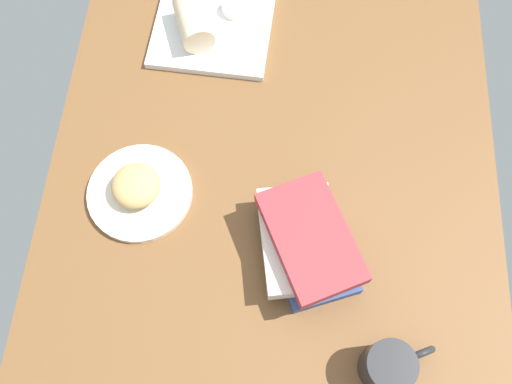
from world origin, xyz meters
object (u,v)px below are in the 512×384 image
(breakfast_wrap, at_px, (196,22))
(book_stack, at_px, (308,241))
(round_plate, at_px, (142,193))
(square_plate, at_px, (215,25))
(coffee_mug, at_px, (392,366))
(sauce_cup, at_px, (236,8))
(scone_pastry, at_px, (138,186))

(breakfast_wrap, bearing_deg, book_stack, 98.99)
(round_plate, distance_m, breakfast_wrap, 0.40)
(square_plate, distance_m, coffee_mug, 0.80)
(round_plate, distance_m, sauce_cup, 0.48)
(sauce_cup, bearing_deg, square_plate, -51.13)
(scone_pastry, height_order, book_stack, book_stack)
(breakfast_wrap, xyz_separation_m, coffee_mug, (0.68, 0.41, -0.01))
(round_plate, height_order, book_stack, book_stack)
(sauce_cup, height_order, coffee_mug, coffee_mug)
(breakfast_wrap, bearing_deg, scone_pastry, 60.40)
(round_plate, bearing_deg, book_stack, 74.80)
(round_plate, bearing_deg, coffee_mug, 58.13)
(round_plate, relative_size, coffee_mug, 1.65)
(scone_pastry, xyz_separation_m, book_stack, (0.09, 0.33, 0.01))
(scone_pastry, height_order, breakfast_wrap, breakfast_wrap)
(breakfast_wrap, relative_size, book_stack, 0.46)
(breakfast_wrap, distance_m, book_stack, 0.54)
(book_stack, distance_m, coffee_mug, 0.25)
(round_plate, relative_size, book_stack, 0.81)
(coffee_mug, bearing_deg, round_plate, -121.87)
(breakfast_wrap, bearing_deg, coffee_mug, 101.21)
(square_plate, relative_size, coffee_mug, 2.07)
(square_plate, height_order, book_stack, book_stack)
(square_plate, xyz_separation_m, coffee_mug, (0.71, 0.37, 0.04))
(coffee_mug, bearing_deg, sauce_cup, -156.40)
(round_plate, bearing_deg, square_plate, 166.31)
(book_stack, bearing_deg, coffee_mug, 35.68)
(book_stack, height_order, coffee_mug, book_stack)
(breakfast_wrap, height_order, book_stack, book_stack)
(book_stack, bearing_deg, sauce_cup, -161.74)
(coffee_mug, bearing_deg, book_stack, -144.32)
(square_plate, xyz_separation_m, sauce_cup, (-0.04, 0.05, 0.02))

